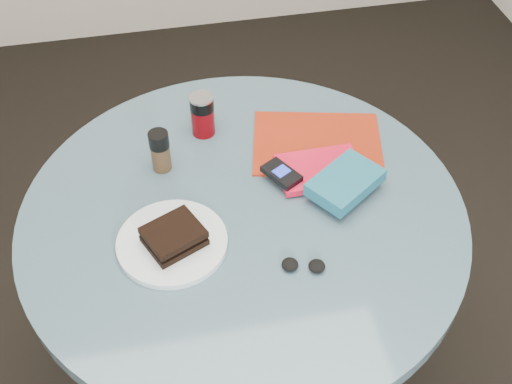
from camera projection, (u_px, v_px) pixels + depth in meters
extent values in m
plane|color=black|center=(246.00, 373.00, 1.97)|extent=(4.00, 4.00, 0.00)
cylinder|color=black|center=(246.00, 371.00, 1.96)|extent=(0.48, 0.48, 0.03)
cylinder|color=black|center=(245.00, 305.00, 1.71)|extent=(0.11, 0.11, 0.68)
cylinder|color=#3B5462|center=(243.00, 215.00, 1.45)|extent=(1.00, 1.00, 0.04)
cylinder|color=silver|center=(172.00, 243.00, 1.36)|extent=(0.31, 0.31, 0.01)
cube|color=black|center=(174.00, 240.00, 1.34)|extent=(0.14, 0.14, 0.02)
cube|color=#331E13|center=(174.00, 236.00, 1.33)|extent=(0.13, 0.12, 0.01)
cube|color=black|center=(173.00, 232.00, 1.32)|extent=(0.14, 0.14, 0.02)
cylinder|color=#6D050B|center=(203.00, 121.00, 1.59)|extent=(0.08, 0.08, 0.07)
cylinder|color=black|center=(202.00, 104.00, 1.55)|extent=(0.08, 0.08, 0.03)
cylinder|color=silver|center=(201.00, 98.00, 1.54)|extent=(0.08, 0.08, 0.01)
cylinder|color=#3F2D1B|center=(161.00, 157.00, 1.50)|extent=(0.06, 0.06, 0.07)
cylinder|color=black|center=(159.00, 140.00, 1.46)|extent=(0.06, 0.06, 0.04)
cube|color=maroon|center=(317.00, 144.00, 1.58)|extent=(0.36, 0.30, 0.01)
cube|color=red|center=(320.00, 170.00, 1.50)|extent=(0.20, 0.13, 0.02)
cube|color=#17566E|center=(345.00, 182.00, 1.44)|extent=(0.20, 0.18, 0.03)
cube|color=black|center=(281.00, 174.00, 1.47)|extent=(0.09, 0.10, 0.01)
cube|color=#2534BD|center=(281.00, 171.00, 1.46)|extent=(0.04, 0.04, 0.00)
ellipsoid|color=black|center=(290.00, 265.00, 1.31)|extent=(0.04, 0.04, 0.02)
ellipsoid|color=black|center=(317.00, 266.00, 1.31)|extent=(0.04, 0.04, 0.02)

